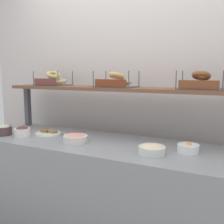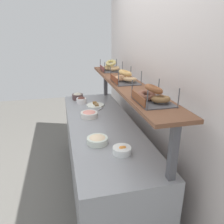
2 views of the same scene
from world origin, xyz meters
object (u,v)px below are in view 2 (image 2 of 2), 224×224
bagel_basket_sesame (111,67)px  bagel_basket_cinnamon_raisin (153,96)px  serving_plate_white (95,105)px  bowl_lox_spread (89,114)px  bowl_fruit_salad (122,150)px  bowl_chocolate_spread (81,100)px  serving_spoon_near_plate (100,109)px  bowl_potato_salad (97,140)px  bagel_basket_plain (125,78)px  bowl_tuna_salad (78,96)px

bagel_basket_sesame → bagel_basket_cinnamon_raisin: bearing=-0.1°
bagel_basket_sesame → bagel_basket_cinnamon_raisin: bagel_basket_sesame is taller
serving_plate_white → bagel_basket_sesame: bearing=117.3°
bowl_lox_spread → bowl_fruit_salad: bearing=9.8°
bowl_chocolate_spread → bagel_basket_sesame: 0.60m
bowl_chocolate_spread → serving_spoon_near_plate: (0.32, 0.20, -0.04)m
bowl_chocolate_spread → bowl_fruit_salad: 1.40m
bowl_potato_salad → serving_plate_white: (-1.03, 0.15, -0.02)m
bowl_lox_spread → bowl_fruit_salad: (0.85, 0.15, -0.01)m
bowl_lox_spread → bagel_basket_cinnamon_raisin: bagel_basket_cinnamon_raisin is taller
bagel_basket_plain → bowl_tuna_salad: bearing=-155.2°
bagel_basket_cinnamon_raisin → bowl_lox_spread: bearing=-157.2°
serving_plate_white → bowl_fruit_salad: bearing=0.5°
bowl_tuna_salad → bagel_basket_sesame: size_ratio=0.51×
serving_spoon_near_plate → bagel_basket_sesame: bearing=144.3°
bowl_fruit_salad → serving_plate_white: bearing=-179.5°
bowl_chocolate_spread → bagel_basket_plain: size_ratio=0.40×
bowl_tuna_salad → bagel_basket_sesame: bagel_basket_sesame is taller
bowl_potato_salad → serving_plate_white: bearing=171.6°
bowl_lox_spread → bagel_basket_sesame: size_ratio=0.63×
bowl_tuna_salad → serving_plate_white: 0.41m
bowl_lox_spread → bowl_fruit_salad: size_ratio=1.29×
bagel_basket_plain → bagel_basket_cinnamon_raisin: bagel_basket_cinnamon_raisin is taller
bowl_lox_spread → bagel_basket_sesame: bagel_basket_sesame is taller
bowl_tuna_salad → serving_spoon_near_plate: (0.52, 0.23, -0.04)m
bowl_potato_salad → bagel_basket_cinnamon_raisin: bearing=57.9°
bagel_basket_plain → bagel_basket_cinnamon_raisin: 0.70m
serving_plate_white → bagel_basket_plain: 0.77m
serving_plate_white → bagel_basket_sesame: size_ratio=0.76×
serving_spoon_near_plate → bagel_basket_cinnamon_raisin: bearing=10.5°
bowl_tuna_salad → bagel_basket_cinnamon_raisin: (1.62, 0.44, 0.43)m
bowl_potato_salad → bowl_tuna_salad: bearing=-177.9°
bowl_tuna_salad → serving_plate_white: size_ratio=0.67×
bowl_tuna_salad → bowl_lox_spread: bearing=5.1°
serving_plate_white → bagel_basket_plain: size_ratio=0.69×
bowl_tuna_salad → serving_spoon_near_plate: size_ratio=1.03×
bowl_potato_salad → bowl_fruit_salad: bowl_potato_salad is taller
bowl_lox_spread → bowl_tuna_salad: size_ratio=1.24×
serving_spoon_near_plate → bagel_basket_plain: size_ratio=0.45×
bowl_chocolate_spread → serving_spoon_near_plate: size_ratio=0.89×
serving_plate_white → bagel_basket_sesame: (-0.12, 0.24, 0.47)m
bowl_lox_spread → serving_spoon_near_plate: (-0.22, 0.17, -0.03)m
bowl_tuna_salad → bagel_basket_plain: (0.92, 0.43, 0.43)m
bowl_potato_salad → bowl_tuna_salad: (-1.38, -0.05, 0.01)m
bowl_lox_spread → bagel_basket_cinnamon_raisin: bearing=22.8°
bagel_basket_cinnamon_raisin → serving_plate_white: bearing=-169.5°
bowl_chocolate_spread → bagel_basket_cinnamon_raisin: bagel_basket_cinnamon_raisin is taller
bagel_basket_cinnamon_raisin → bowl_chocolate_spread: bearing=-164.2°
bowl_chocolate_spread → bagel_basket_plain: 0.93m
serving_spoon_near_plate → bowl_lox_spread: bearing=-36.7°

